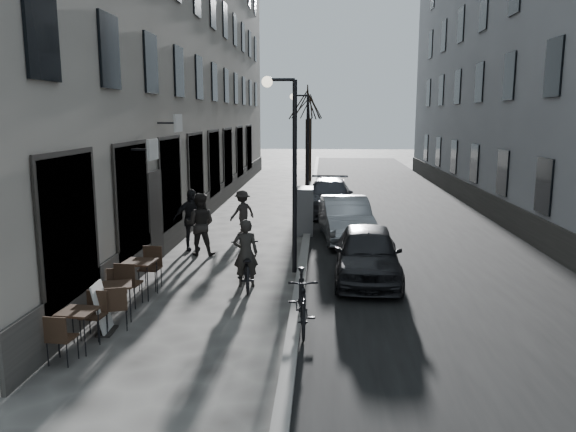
# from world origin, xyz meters

# --- Properties ---
(ground) EXTENTS (120.00, 120.00, 0.00)m
(ground) POSITION_xyz_m (0.00, 0.00, 0.00)
(ground) COLOR #393734
(ground) RESTS_ON ground
(road) EXTENTS (7.30, 60.00, 0.00)m
(road) POSITION_xyz_m (3.85, 16.00, 0.00)
(road) COLOR black
(road) RESTS_ON ground
(kerb) EXTENTS (0.25, 60.00, 0.12)m
(kerb) POSITION_xyz_m (0.20, 16.00, 0.06)
(kerb) COLOR gray
(kerb) RESTS_ON ground
(building_left) EXTENTS (4.00, 35.00, 16.00)m
(building_left) POSITION_xyz_m (-6.00, 16.50, 8.00)
(building_left) COLOR gray
(building_left) RESTS_ON ground
(building_right) EXTENTS (4.00, 35.00, 16.00)m
(building_right) POSITION_xyz_m (9.50, 16.50, 8.00)
(building_right) COLOR gray
(building_right) RESTS_ON ground
(streetlamp_near) EXTENTS (0.90, 0.28, 5.09)m
(streetlamp_near) POSITION_xyz_m (-0.17, 6.00, 3.16)
(streetlamp_near) COLOR black
(streetlamp_near) RESTS_ON ground
(streetlamp_far) EXTENTS (0.90, 0.28, 5.09)m
(streetlamp_far) POSITION_xyz_m (-0.17, 18.00, 3.16)
(streetlamp_far) COLOR black
(streetlamp_far) RESTS_ON ground
(tree_near) EXTENTS (2.40, 2.40, 5.70)m
(tree_near) POSITION_xyz_m (-0.10, 21.00, 4.66)
(tree_near) COLOR black
(tree_near) RESTS_ON ground
(tree_far) EXTENTS (2.40, 2.40, 5.70)m
(tree_far) POSITION_xyz_m (-0.10, 27.00, 4.66)
(tree_far) COLOR black
(tree_far) RESTS_ON ground
(bistro_set_a) EXTENTS (0.65, 1.50, 0.87)m
(bistro_set_a) POSITION_xyz_m (-3.57, 0.75, 0.45)
(bistro_set_a) COLOR black
(bistro_set_a) RESTS_ON ground
(bistro_set_b) EXTENTS (0.89, 1.55, 0.89)m
(bistro_set_b) POSITION_xyz_m (-3.44, 2.28, 0.46)
(bistro_set_b) COLOR black
(bistro_set_b) RESTS_ON ground
(bistro_set_c) EXTENTS (0.74, 1.73, 1.01)m
(bistro_set_c) POSITION_xyz_m (-3.43, 3.72, 0.52)
(bistro_set_c) COLOR black
(bistro_set_c) RESTS_ON ground
(sign_board) EXTENTS (0.36, 0.59, 0.98)m
(sign_board) POSITION_xyz_m (-3.46, 1.58, 0.40)
(sign_board) COLOR black
(sign_board) RESTS_ON ground
(utility_cabinet) EXTENTS (0.63, 1.11, 1.63)m
(utility_cabinet) POSITION_xyz_m (0.10, 10.91, 0.82)
(utility_cabinet) COLOR #59595B
(utility_cabinet) RESTS_ON ground
(bicycle) EXTENTS (1.01, 2.03, 1.02)m
(bicycle) POSITION_xyz_m (-1.12, 4.67, 0.51)
(bicycle) COLOR black
(bicycle) RESTS_ON ground
(cyclist_rider) EXTENTS (0.67, 0.50, 1.67)m
(cyclist_rider) POSITION_xyz_m (-1.12, 4.67, 0.84)
(cyclist_rider) COLOR #272422
(cyclist_rider) RESTS_ON ground
(pedestrian_near) EXTENTS (0.92, 0.72, 1.87)m
(pedestrian_near) POSITION_xyz_m (-2.89, 7.69, 0.93)
(pedestrian_near) COLOR #282422
(pedestrian_near) RESTS_ON ground
(pedestrian_mid) EXTENTS (1.10, 1.09, 1.52)m
(pedestrian_mid) POSITION_xyz_m (-2.09, 10.88, 0.76)
(pedestrian_mid) COLOR #262321
(pedestrian_mid) RESTS_ON ground
(pedestrian_far) EXTENTS (1.20, 0.85, 1.90)m
(pedestrian_far) POSITION_xyz_m (-3.30, 8.30, 0.95)
(pedestrian_far) COLOR black
(pedestrian_far) RESTS_ON ground
(car_near) EXTENTS (1.81, 4.11, 1.38)m
(car_near) POSITION_xyz_m (1.88, 5.44, 0.69)
(car_near) COLOR black
(car_near) RESTS_ON ground
(car_mid) EXTENTS (1.89, 4.40, 1.41)m
(car_mid) POSITION_xyz_m (1.51, 10.09, 0.70)
(car_mid) COLOR #9EA2A7
(car_mid) RESTS_ON ground
(car_far) EXTENTS (2.09, 4.93, 1.42)m
(car_far) POSITION_xyz_m (1.00, 15.17, 0.71)
(car_far) COLOR #303239
(car_far) RESTS_ON ground
(moped) EXTENTS (0.70, 1.97, 1.16)m
(moped) POSITION_xyz_m (0.35, 1.95, 0.58)
(moped) COLOR black
(moped) RESTS_ON ground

